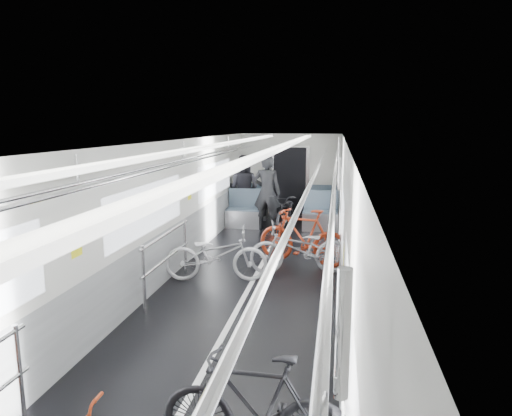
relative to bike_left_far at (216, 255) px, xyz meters
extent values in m
cube|color=black|center=(0.63, -0.83, -0.46)|extent=(3.00, 14.00, 0.01)
cube|color=white|center=(0.63, -0.83, 1.93)|extent=(3.00, 14.00, 0.02)
cube|color=silver|center=(-0.87, -0.83, 0.73)|extent=(0.02, 14.00, 2.40)
cube|color=silver|center=(2.13, -0.83, 0.73)|extent=(0.02, 14.00, 2.40)
cube|color=silver|center=(0.63, 6.17, 0.73)|extent=(3.00, 0.02, 2.40)
cube|color=white|center=(0.63, -0.83, -0.46)|extent=(0.08, 13.80, 0.01)
cube|color=slate|center=(-0.84, -0.83, -0.02)|extent=(0.01, 13.90, 0.90)
cube|color=slate|center=(2.10, -0.83, -0.02)|extent=(0.01, 13.90, 0.90)
cube|color=white|center=(-0.84, -0.83, 0.93)|extent=(0.01, 10.80, 0.75)
cube|color=white|center=(2.10, -0.83, 0.93)|extent=(0.01, 10.80, 0.75)
cube|color=white|center=(0.08, -0.83, 1.87)|extent=(0.14, 13.40, 0.05)
cube|color=white|center=(1.18, -0.83, 1.87)|extent=(0.14, 13.40, 0.05)
cube|color=black|center=(0.63, 6.11, 0.53)|extent=(0.95, 0.10, 2.00)
imported|color=#B7B6BC|center=(0.00, 0.00, 0.00)|extent=(1.85, 0.91, 0.93)
imported|color=black|center=(1.42, -4.11, 0.00)|extent=(1.55, 0.46, 0.93)
imported|color=#9A9A9F|center=(1.39, 0.61, 0.01)|extent=(1.90, 1.01, 0.95)
imported|color=#A92F14|center=(1.40, 1.21, 0.08)|extent=(1.89, 1.01, 1.09)
imported|color=black|center=(0.79, 3.97, 0.02)|extent=(0.87, 1.91, 0.97)
imported|color=black|center=(0.28, 3.97, 0.50)|extent=(0.75, 0.53, 1.94)
imported|color=#27262D|center=(-0.49, 4.78, 0.46)|extent=(1.04, 0.89, 1.86)
camera|label=1|loc=(2.00, -7.33, 2.21)|focal=32.00mm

